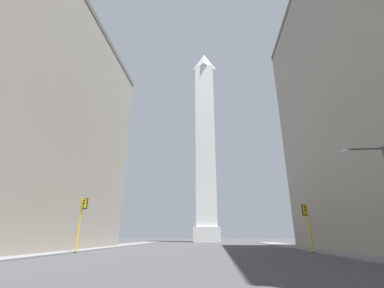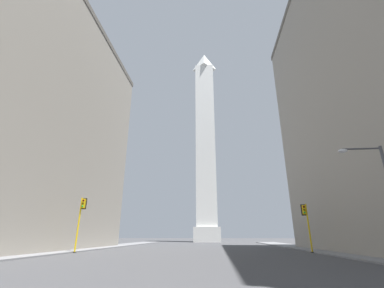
% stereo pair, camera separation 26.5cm
% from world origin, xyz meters
% --- Properties ---
extents(sidewalk_left, '(5.00, 97.94, 0.15)m').
position_xyz_m(sidewalk_left, '(-16.21, 29.38, 0.07)').
color(sidewalk_left, slate).
rests_on(sidewalk_left, ground_plane).
extents(sidewalk_right, '(5.00, 97.94, 0.15)m').
position_xyz_m(sidewalk_right, '(16.21, 29.38, 0.07)').
color(sidewalk_right, slate).
rests_on(sidewalk_right, ground_plane).
extents(obelisk, '(7.97, 7.97, 67.79)m').
position_xyz_m(obelisk, '(0.00, 81.61, 32.81)').
color(obelisk, silver).
rests_on(obelisk, ground_plane).
extents(traffic_light_mid_right, '(0.76, 0.52, 5.53)m').
position_xyz_m(traffic_light_mid_right, '(13.50, 32.90, 3.65)').
color(traffic_light_mid_right, yellow).
rests_on(traffic_light_mid_right, ground_plane).
extents(traffic_light_mid_left, '(0.78, 0.50, 6.23)m').
position_xyz_m(traffic_light_mid_left, '(-13.47, 30.06, 4.10)').
color(traffic_light_mid_left, yellow).
rests_on(traffic_light_mid_left, ground_plane).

